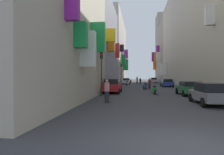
# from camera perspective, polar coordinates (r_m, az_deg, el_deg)

# --- Properties ---
(ground_plane) EXTENTS (140.00, 140.00, 0.00)m
(ground_plane) POSITION_cam_1_polar(r_m,az_deg,el_deg) (35.38, 9.49, -2.64)
(ground_plane) COLOR #38383D
(building_left_near) EXTENTS (7.38, 16.71, 15.42)m
(building_left_near) POSITION_cam_1_polar(r_m,az_deg,el_deg) (16.28, -18.80, 21.25)
(building_left_near) COLOR #BCB29E
(building_left_near) RESTS_ON ground
(building_left_mid_a) EXTENTS (6.85, 14.95, 13.46)m
(building_left_mid_a) POSITION_cam_1_polar(r_m,az_deg,el_deg) (30.63, -5.42, 9.52)
(building_left_mid_a) COLOR gray
(building_left_mid_a) RESTS_ON ground
(building_left_far) EXTENTS (7.37, 26.16, 17.32)m
(building_left_far) POSITION_cam_1_polar(r_m,az_deg,el_deg) (53.09, 0.10, 7.77)
(building_left_far) COLOR #B2A899
(building_left_far) RESTS_ON ground
(building_right_near) EXTENTS (7.21, 41.14, 17.21)m
(building_right_near) POSITION_cam_1_polar(r_m,az_deg,el_deg) (28.29, 27.20, 14.09)
(building_right_near) COLOR #BCB29E
(building_right_near) RESTS_ON ground
(building_right_mid_a) EXTENTS (7.13, 11.83, 16.23)m
(building_right_mid_a) POSITION_cam_1_polar(r_m,az_deg,el_deg) (53.53, 17.48, 7.10)
(building_right_mid_a) COLOR gray
(building_right_mid_a) RESTS_ON ground
(building_right_mid_b) EXTENTS (7.36, 7.03, 21.20)m
(building_right_mid_b) POSITION_cam_1_polar(r_m,az_deg,el_deg) (63.08, 15.96, 8.36)
(building_right_mid_b) COLOR gray
(building_right_mid_b) RESTS_ON ground
(parked_car_silver) EXTENTS (1.87, 4.20, 1.44)m
(parked_car_silver) POSITION_cam_1_polar(r_m,az_deg,el_deg) (54.34, 12.46, -0.75)
(parked_car_silver) COLOR #B7B7BC
(parked_car_silver) RESTS_ON ground
(parked_car_grey) EXTENTS (1.94, 4.03, 1.45)m
(parked_car_grey) POSITION_cam_1_polar(r_m,az_deg,el_deg) (14.31, 27.56, -4.24)
(parked_car_grey) COLOR slate
(parked_car_grey) RESTS_ON ground
(parked_car_blue) EXTENTS (1.91, 4.48, 1.37)m
(parked_car_blue) POSITION_cam_1_polar(r_m,az_deg,el_deg) (35.14, 16.16, -1.48)
(parked_car_blue) COLOR navy
(parked_car_blue) RESTS_ON ground
(parked_car_green) EXTENTS (1.94, 4.46, 1.38)m
(parked_car_green) POSITION_cam_1_polar(r_m,az_deg,el_deg) (20.31, 22.30, -2.89)
(parked_car_green) COLOR #236638
(parked_car_green) RESTS_ON ground
(parked_car_white) EXTENTS (1.87, 4.17, 1.39)m
(parked_car_white) POSITION_cam_1_polar(r_m,az_deg,el_deg) (44.55, 4.34, -1.04)
(parked_car_white) COLOR white
(parked_car_white) RESTS_ON ground
(parked_car_red) EXTENTS (1.96, 4.32, 1.55)m
(parked_car_red) POSITION_cam_1_polar(r_m,az_deg,el_deg) (21.56, 0.08, -2.48)
(parked_car_red) COLOR #B21E1E
(parked_car_red) RESTS_ON ground
(scooter_red) EXTENTS (0.56, 1.80, 1.13)m
(scooter_red) POSITION_cam_1_polar(r_m,az_deg,el_deg) (56.17, 5.66, -1.01)
(scooter_red) COLOR red
(scooter_red) RESTS_ON ground
(scooter_green) EXTENTS (0.46, 1.81, 1.13)m
(scooter_green) POSITION_cam_1_polar(r_m,az_deg,el_deg) (20.45, 12.75, -3.62)
(scooter_green) COLOR #287F3D
(scooter_green) RESTS_ON ground
(scooter_blue) EXTENTS (0.74, 1.88, 1.13)m
(scooter_blue) POSITION_cam_1_polar(r_m,az_deg,el_deg) (27.37, 9.98, -2.58)
(scooter_blue) COLOR #2D4CAD
(scooter_blue) RESTS_ON ground
(scooter_silver) EXTENTS (0.55, 1.86, 1.13)m
(scooter_silver) POSITION_cam_1_polar(r_m,az_deg,el_deg) (39.26, 4.62, -1.65)
(scooter_silver) COLOR #ADADB2
(scooter_silver) RESTS_ON ground
(pedestrian_crossing) EXTENTS (0.47, 0.47, 1.78)m
(pedestrian_crossing) POSITION_cam_1_polar(r_m,az_deg,el_deg) (46.75, 7.59, -0.78)
(pedestrian_crossing) COLOR #292929
(pedestrian_crossing) RESTS_ON ground
(pedestrian_near_left) EXTENTS (0.48, 0.48, 1.54)m
(pedestrian_near_left) POSITION_cam_1_polar(r_m,az_deg,el_deg) (42.50, 8.55, -1.09)
(pedestrian_near_left) COLOR #2B2B2B
(pedestrian_near_left) RESTS_ON ground
(pedestrian_near_right) EXTENTS (0.48, 0.48, 1.62)m
(pedestrian_near_right) POSITION_cam_1_polar(r_m,az_deg,el_deg) (29.01, 11.25, -1.73)
(pedestrian_near_right) COLOR black
(pedestrian_near_right) RESTS_ON ground
(pedestrian_mid_street) EXTENTS (0.53, 0.53, 1.67)m
(pedestrian_mid_street) POSITION_cam_1_polar(r_m,az_deg,el_deg) (13.63, -1.57, -4.10)
(pedestrian_mid_street) COLOR #2C2C2C
(pedestrian_mid_street) RESTS_ON ground
(traffic_light_near_corner) EXTENTS (0.26, 0.34, 4.65)m
(traffic_light_near_corner) POSITION_cam_1_polar(r_m,az_deg,el_deg) (41.34, 2.77, 2.17)
(traffic_light_near_corner) COLOR #2D2D2D
(traffic_light_near_corner) RESTS_ON ground
(traffic_light_far_corner) EXTENTS (0.26, 0.34, 4.33)m
(traffic_light_far_corner) POSITION_cam_1_polar(r_m,az_deg,el_deg) (18.26, -3.24, 3.69)
(traffic_light_far_corner) COLOR #2D2D2D
(traffic_light_far_corner) RESTS_ON ground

